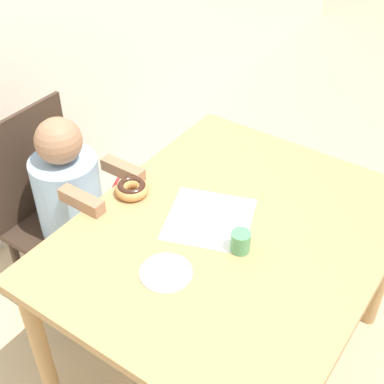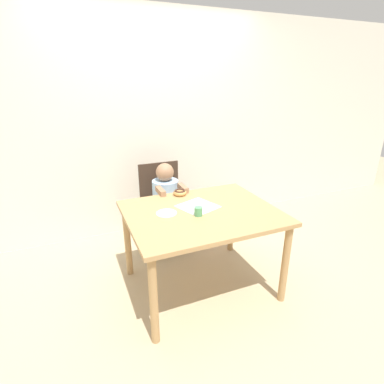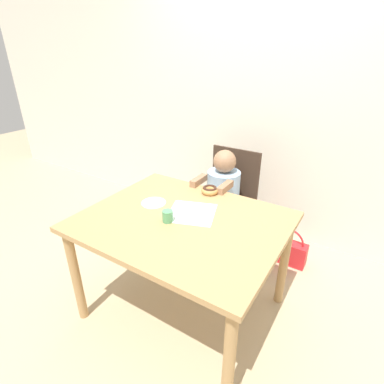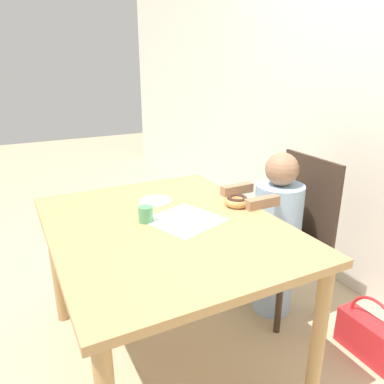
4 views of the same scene
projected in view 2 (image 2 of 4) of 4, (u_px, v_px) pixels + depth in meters
name	position (u px, v px, depth m)	size (l,w,h in m)	color
ground_plane	(201.00, 285.00, 2.74)	(12.00, 12.00, 0.00)	tan
wall_back	(153.00, 127.00, 3.45)	(8.00, 0.05, 2.50)	silver
dining_table	(202.00, 221.00, 2.50)	(1.23, 0.99, 0.75)	tan
chair	(163.00, 205.00, 3.26)	(0.44, 0.37, 0.93)	#38281E
child_figure	(166.00, 209.00, 3.15)	(0.28, 0.44, 0.98)	#99BCE0
donut	(180.00, 192.00, 2.80)	(0.12, 0.12, 0.05)	tan
napkin	(198.00, 206.00, 2.56)	(0.37, 0.37, 0.00)	white
handbag	(204.00, 223.00, 3.65)	(0.34, 0.11, 0.34)	red
cup	(198.00, 211.00, 2.38)	(0.07, 0.07, 0.07)	#519E66
plate	(166.00, 213.00, 2.43)	(0.17, 0.17, 0.01)	white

